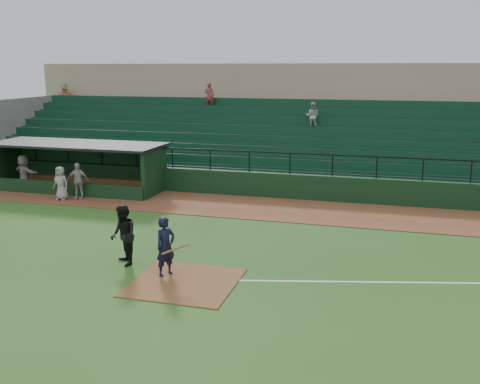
# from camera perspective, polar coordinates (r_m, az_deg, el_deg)

# --- Properties ---
(ground) EXTENTS (90.00, 90.00, 0.00)m
(ground) POSITION_cam_1_polar(r_m,az_deg,el_deg) (17.08, -4.59, -8.21)
(ground) COLOR #29531B
(ground) RESTS_ON ground
(warning_track) EXTENTS (40.00, 4.00, 0.03)m
(warning_track) POSITION_cam_1_polar(r_m,az_deg,el_deg) (24.38, 1.91, -1.66)
(warning_track) COLOR brown
(warning_track) RESTS_ON ground
(home_plate_dirt) EXTENTS (3.00, 3.00, 0.03)m
(home_plate_dirt) POSITION_cam_1_polar(r_m,az_deg,el_deg) (16.21, -5.83, -9.38)
(home_plate_dirt) COLOR brown
(home_plate_dirt) RESTS_ON ground
(foul_line) EXTENTS (17.49, 4.44, 0.01)m
(foul_line) POSITION_cam_1_polar(r_m,az_deg,el_deg) (17.41, 22.81, -8.79)
(foul_line) COLOR white
(foul_line) RESTS_ON ground
(stadium_structure) EXTENTS (38.00, 13.08, 6.40)m
(stadium_structure) POSITION_cam_1_polar(r_m,az_deg,el_deg) (32.10, 5.57, 5.98)
(stadium_structure) COLOR black
(stadium_structure) RESTS_ON ground
(dugout) EXTENTS (8.90, 3.20, 2.42)m
(dugout) POSITION_cam_1_polar(r_m,az_deg,el_deg) (29.29, -16.18, 2.95)
(dugout) COLOR black
(dugout) RESTS_ON ground
(batter_at_plate) EXTENTS (1.15, 0.80, 1.83)m
(batter_at_plate) POSITION_cam_1_polar(r_m,az_deg,el_deg) (16.48, -7.80, -5.70)
(batter_at_plate) COLOR black
(batter_at_plate) RESTS_ON ground
(umpire) EXTENTS (1.18, 1.20, 1.95)m
(umpire) POSITION_cam_1_polar(r_m,az_deg,el_deg) (17.60, -12.13, -4.46)
(umpire) COLOR black
(umpire) RESTS_ON ground
(dugout_player_a) EXTENTS (1.10, 0.73, 1.74)m
(dugout_player_a) POSITION_cam_1_polar(r_m,az_deg,el_deg) (26.92, -16.63, 1.13)
(dugout_player_a) COLOR #ABA5A0
(dugout_player_a) RESTS_ON warning_track
(dugout_player_b) EXTENTS (0.81, 0.56, 1.60)m
(dugout_player_b) POSITION_cam_1_polar(r_m,az_deg,el_deg) (26.97, -18.26, 0.89)
(dugout_player_b) COLOR #A09B96
(dugout_player_b) RESTS_ON warning_track
(dugout_player_c) EXTENTS (1.81, 1.14, 1.86)m
(dugout_player_c) POSITION_cam_1_polar(r_m,az_deg,el_deg) (29.47, -21.66, 1.86)
(dugout_player_c) COLOR gray
(dugout_player_c) RESTS_ON warning_track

